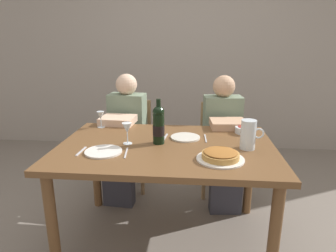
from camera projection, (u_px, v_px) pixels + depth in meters
The scene contains 19 objects.
ground_plane at pixel (166, 238), 2.28m from camera, with size 8.00×8.00×0.00m, color slate.
back_wall at pixel (182, 44), 3.92m from camera, with size 8.00×0.10×2.80m, color #A3998E.
dining_table at pixel (166, 157), 2.09m from camera, with size 1.50×1.00×0.76m.
wine_bottle at pixel (159, 125), 2.06m from camera, with size 0.08×0.08×0.32m.
water_pitcher at pixel (248, 136), 1.97m from camera, with size 0.15×0.10×0.20m.
baked_tart at pixel (220, 156), 1.80m from camera, with size 0.29×0.29×0.06m.
salad_bowl at pixel (244, 129), 2.32m from camera, with size 0.14×0.14×0.06m.
wine_glass_left_diner at pixel (101, 116), 2.45m from camera, with size 0.06×0.06×0.14m.
wine_glass_right_diner at pixel (127, 129), 2.06m from camera, with size 0.07×0.07×0.15m.
dinner_plate_left_setting at pixel (185, 137), 2.20m from camera, with size 0.22×0.22×0.01m, color silver.
dinner_plate_right_setting at pixel (103, 152), 1.93m from camera, with size 0.24×0.24×0.01m, color white.
fork_left_setting at pixel (165, 137), 2.22m from camera, with size 0.16×0.01×0.01m, color silver.
knife_left_setting at pixel (206, 138), 2.19m from camera, with size 0.18×0.01×0.01m, color silver.
knife_right_setting at pixel (126, 153), 1.91m from camera, with size 0.18×0.01×0.01m, color silver.
spoon_right_setting at pixel (81, 151), 1.94m from camera, with size 0.16×0.01×0.01m, color silver.
chair_left at pixel (132, 137), 3.05m from camera, with size 0.43×0.43×0.87m.
diner_left at pixel (125, 133), 2.79m from camera, with size 0.36×0.52×1.16m.
chair_right at pixel (219, 141), 2.94m from camera, with size 0.43×0.43×0.87m.
diner_right at pixel (224, 137), 2.68m from camera, with size 0.36×0.52×1.16m.
Camera 1 is at (0.19, -1.94, 1.47)m, focal length 31.70 mm.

